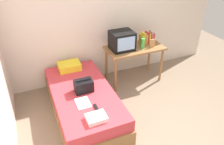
% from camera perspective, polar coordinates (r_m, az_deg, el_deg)
% --- Properties ---
extents(ground_plane, '(8.00, 8.00, 0.00)m').
position_cam_1_polar(ground_plane, '(3.67, 9.81, -15.36)').
color(ground_plane, '#84705B').
extents(wall_back, '(5.20, 0.10, 2.60)m').
position_cam_1_polar(wall_back, '(4.51, -2.25, 14.14)').
color(wall_back, beige).
rests_on(wall_back, ground).
extents(bed, '(1.00, 2.00, 0.47)m').
position_cam_1_polar(bed, '(3.87, -7.43, -7.50)').
color(bed, olive).
rests_on(bed, ground).
extents(desk, '(1.16, 0.60, 0.78)m').
position_cam_1_polar(desk, '(4.50, 5.83, 5.37)').
color(desk, olive).
rests_on(desk, ground).
extents(tv, '(0.44, 0.39, 0.36)m').
position_cam_1_polar(tv, '(4.28, 2.59, 8.24)').
color(tv, black).
rests_on(tv, desk).
extents(water_bottle, '(0.07, 0.07, 0.21)m').
position_cam_1_polar(water_bottle, '(4.37, 7.96, 7.41)').
color(water_bottle, green).
rests_on(water_bottle, desk).
extents(book_row, '(0.30, 0.16, 0.25)m').
position_cam_1_polar(book_row, '(4.63, 9.01, 8.83)').
color(book_row, gold).
rests_on(book_row, desk).
extents(picture_frame, '(0.11, 0.02, 0.16)m').
position_cam_1_polar(picture_frame, '(4.47, 10.38, 7.47)').
color(picture_frame, '#B27F4C').
rests_on(picture_frame, desk).
extents(pillow, '(0.42, 0.31, 0.13)m').
position_cam_1_polar(pillow, '(4.32, -10.97, 1.63)').
color(pillow, yellow).
rests_on(pillow, bed).
extents(handbag, '(0.30, 0.20, 0.22)m').
position_cam_1_polar(handbag, '(3.65, -7.35, -3.45)').
color(handbag, black).
rests_on(handbag, bed).
extents(magazine, '(0.21, 0.29, 0.01)m').
position_cam_1_polar(magazine, '(3.46, -7.53, -7.77)').
color(magazine, white).
rests_on(magazine, bed).
extents(remote_dark, '(0.04, 0.16, 0.02)m').
position_cam_1_polar(remote_dark, '(3.34, -4.15, -9.00)').
color(remote_dark, black).
rests_on(remote_dark, bed).
extents(folded_towel, '(0.28, 0.22, 0.07)m').
position_cam_1_polar(folded_towel, '(3.14, -4.05, -11.62)').
color(folded_towel, white).
rests_on(folded_towel, bed).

